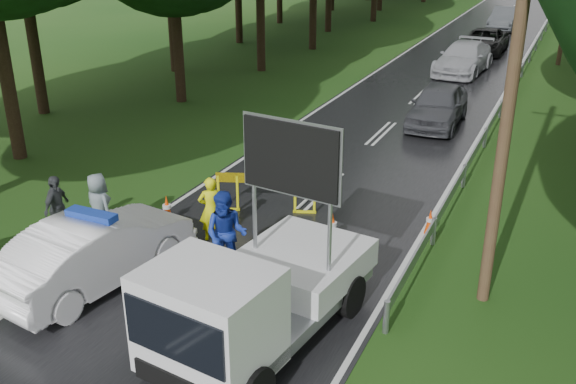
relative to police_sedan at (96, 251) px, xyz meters
The scene contains 20 objects.
ground 2.71m from the police_sedan, 17.31° to the left, with size 160.00×160.00×0.00m, color #184012.
road 30.88m from the police_sedan, 85.39° to the left, with size 7.00×140.00×0.02m, color black.
guardrail 31.06m from the police_sedan, 78.52° to the left, with size 0.12×60.06×0.70m.
utility_pole_near 9.23m from the police_sedan, 19.85° to the left, with size 1.40×0.24×10.00m.
police_sedan is the anchor object (origin of this frame).
work_truck 4.19m from the police_sedan, ahead, with size 2.84×5.24×3.99m.
barrier 5.06m from the police_sedan, 70.57° to the left, with size 2.54×0.96×1.11m.
officer 3.02m from the police_sedan, 66.96° to the left, with size 0.60×0.39×1.65m, color #F5FB0D.
civilian 2.78m from the police_sedan, 32.15° to the left, with size 0.95×0.74×1.96m, color #172E97.
bystander_mid 2.65m from the police_sedan, 150.14° to the left, with size 0.96×0.40×1.63m, color #3C3F44.
bystander_right 2.15m from the police_sedan, 127.69° to the left, with size 0.84×0.54×1.71m, color slate.
queue_car_first 15.30m from the police_sedan, 74.53° to the left, with size 1.84×4.57×1.56m, color #3D3E44.
queue_car_second 24.71m from the police_sedan, 82.36° to the left, with size 2.18×5.35×1.55m, color #A4A6AC.
queue_car_third 30.68m from the police_sedan, 83.59° to the left, with size 2.36×5.11×1.42m, color black.
queue_car_fourth 40.60m from the police_sedan, 85.25° to the left, with size 1.70×4.89×1.61m, color #3D4145.
cone_near_left 0.50m from the police_sedan, 94.07° to the right, with size 0.32×0.32×0.67m.
cone_center 3.00m from the police_sedan, 15.14° to the left, with size 0.33×0.33×0.69m.
cone_far 5.57m from the police_sedan, 45.67° to the left, with size 0.35×0.35×0.73m.
cone_left_mid 3.18m from the police_sedan, 96.74° to the left, with size 0.36×0.36×0.77m.
cone_right 7.99m from the police_sedan, 41.39° to the left, with size 0.32×0.32×0.68m.
Camera 1 is at (6.24, -10.08, 7.23)m, focal length 40.00 mm.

